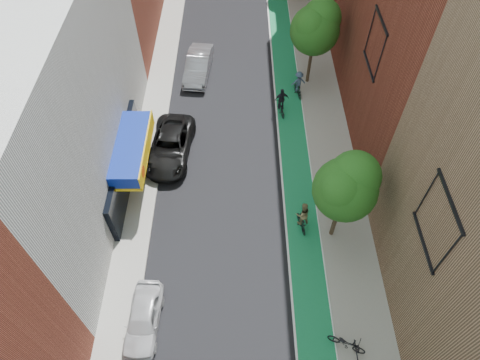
{
  "coord_description": "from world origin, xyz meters",
  "views": [
    {
      "loc": [
        0.21,
        -3.11,
        21.7
      ],
      "look_at": [
        0.26,
        12.93,
        1.5
      ],
      "focal_mm": 32.0,
      "sensor_mm": 36.0,
      "label": 1
    }
  ],
  "objects_px": {
    "cyclist_lane_near": "(302,217)",
    "cyclist_lane_mid": "(281,104)",
    "parked_car_silver": "(198,65)",
    "parked_car_white": "(143,319)",
    "parked_car_black": "(170,146)",
    "cyclist_lane_far": "(298,85)"
  },
  "relations": [
    {
      "from": "parked_car_black",
      "to": "cyclist_lane_near",
      "type": "relative_size",
      "value": 2.74
    },
    {
      "from": "parked_car_white",
      "to": "cyclist_lane_near",
      "type": "height_order",
      "value": "cyclist_lane_near"
    },
    {
      "from": "parked_car_white",
      "to": "cyclist_lane_far",
      "type": "bearing_deg",
      "value": 64.86
    },
    {
      "from": "cyclist_lane_mid",
      "to": "parked_car_silver",
      "type": "bearing_deg",
      "value": -46.99
    },
    {
      "from": "cyclist_lane_near",
      "to": "parked_car_silver",
      "type": "bearing_deg",
      "value": -76.96
    },
    {
      "from": "parked_car_black",
      "to": "cyclist_lane_far",
      "type": "xyz_separation_m",
      "value": [
        9.08,
        6.18,
        0.12
      ]
    },
    {
      "from": "parked_car_white",
      "to": "cyclist_lane_far",
      "type": "xyz_separation_m",
      "value": [
        9.3,
        17.82,
        0.24
      ]
    },
    {
      "from": "cyclist_lane_near",
      "to": "parked_car_black",
      "type": "bearing_deg",
      "value": -47.35
    },
    {
      "from": "parked_car_black",
      "to": "parked_car_white",
      "type": "bearing_deg",
      "value": -85.82
    },
    {
      "from": "parked_car_silver",
      "to": "cyclist_lane_far",
      "type": "relative_size",
      "value": 2.51
    },
    {
      "from": "cyclist_lane_near",
      "to": "cyclist_lane_mid",
      "type": "bearing_deg",
      "value": -99.06
    },
    {
      "from": "cyclist_lane_near",
      "to": "cyclist_lane_far",
      "type": "height_order",
      "value": "cyclist_lane_near"
    },
    {
      "from": "parked_car_black",
      "to": "cyclist_lane_mid",
      "type": "bearing_deg",
      "value": 33.61
    },
    {
      "from": "parked_car_black",
      "to": "cyclist_lane_mid",
      "type": "height_order",
      "value": "cyclist_lane_mid"
    },
    {
      "from": "cyclist_lane_near",
      "to": "parked_car_white",
      "type": "bearing_deg",
      "value": 22.37
    },
    {
      "from": "parked_car_silver",
      "to": "parked_car_black",
      "type": "bearing_deg",
      "value": -93.06
    },
    {
      "from": "cyclist_lane_mid",
      "to": "cyclist_lane_far",
      "type": "relative_size",
      "value": 1.04
    },
    {
      "from": "cyclist_lane_near",
      "to": "cyclist_lane_mid",
      "type": "distance_m",
      "value": 9.94
    },
    {
      "from": "parked_car_white",
      "to": "parked_car_silver",
      "type": "relative_size",
      "value": 0.79
    },
    {
      "from": "parked_car_black",
      "to": "parked_car_silver",
      "type": "relative_size",
      "value": 1.13
    },
    {
      "from": "parked_car_black",
      "to": "cyclist_lane_far",
      "type": "bearing_deg",
      "value": 39.49
    },
    {
      "from": "parked_car_silver",
      "to": "cyclist_lane_near",
      "type": "xyz_separation_m",
      "value": [
        6.87,
        -14.48,
        0.1
      ]
    }
  ]
}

